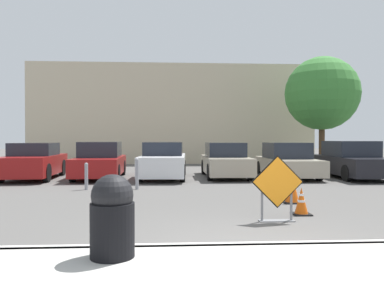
{
  "coord_description": "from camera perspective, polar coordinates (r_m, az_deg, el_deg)",
  "views": [
    {
      "loc": [
        -1.24,
        -5.32,
        1.65
      ],
      "look_at": [
        -0.16,
        12.99,
        1.4
      ],
      "focal_mm": 35.0,
      "sensor_mm": 36.0,
      "label": 1
    }
  ],
  "objects": [
    {
      "name": "parked_car_fifth",
      "position": [
        16.71,
        14.27,
        -2.59
      ],
      "size": [
        1.95,
        4.46,
        1.49
      ],
      "rotation": [
        0.0,
        0.0,
        3.13
      ],
      "color": "#A39984",
      "rests_on": "ground_plane"
    },
    {
      "name": "traffic_cone_fifth",
      "position": [
        14.33,
        13.28,
        -4.22
      ],
      "size": [
        0.38,
        0.38,
        0.83
      ],
      "color": "black",
      "rests_on": "ground_plane"
    },
    {
      "name": "traffic_cone_third",
      "position": [
        11.44,
        13.89,
        -5.7
      ],
      "size": [
        0.45,
        0.45,
        0.74
      ],
      "color": "black",
      "rests_on": "ground_plane"
    },
    {
      "name": "ground_plane",
      "position": [
        15.46,
        1.25,
        -5.34
      ],
      "size": [
        96.0,
        96.0,
        0.0
      ],
      "primitive_type": "plane",
      "color": "#565451"
    },
    {
      "name": "sidewalk_strip",
      "position": [
        4.66,
        13.0,
        -19.07
      ],
      "size": [
        29.4,
        2.23,
        0.14
      ],
      "color": "beige",
      "rests_on": "ground_plane"
    },
    {
      "name": "bollard_nearest",
      "position": [
        12.39,
        -8.38,
        -4.39
      ],
      "size": [
        0.12,
        0.12,
        1.01
      ],
      "color": "gray",
      "rests_on": "ground_plane"
    },
    {
      "name": "building_facade_backdrop",
      "position": [
        27.06,
        -2.93,
        4.32
      ],
      "size": [
        18.95,
        5.0,
        6.63
      ],
      "color": "beige",
      "rests_on": "ground_plane"
    },
    {
      "name": "traffic_cone_fourth",
      "position": [
        13.0,
        13.46,
        -5.11
      ],
      "size": [
        0.51,
        0.51,
        0.66
      ],
      "color": "black",
      "rests_on": "ground_plane"
    },
    {
      "name": "bollard_second",
      "position": [
        12.64,
        -15.81,
        -4.62
      ],
      "size": [
        0.12,
        0.12,
        0.88
      ],
      "color": "gray",
      "rests_on": "ground_plane"
    },
    {
      "name": "parked_car_fourth",
      "position": [
        16.25,
        5.11,
        -2.62
      ],
      "size": [
        1.84,
        4.31,
        1.49
      ],
      "rotation": [
        0.0,
        0.0,
        3.14
      ],
      "color": "#A39984",
      "rests_on": "ground_plane"
    },
    {
      "name": "street_tree_behind_lot",
      "position": [
        21.96,
        19.19,
        7.26
      ],
      "size": [
        4.02,
        4.02,
        6.17
      ],
      "color": "#513823",
      "rests_on": "ground_plane"
    },
    {
      "name": "parked_car_third",
      "position": [
        15.71,
        -4.37,
        -2.66
      ],
      "size": [
        2.0,
        4.41,
        1.51
      ],
      "rotation": [
        0.0,
        0.0,
        3.09
      ],
      "color": "silver",
      "rests_on": "ground_plane"
    },
    {
      "name": "curb_lip",
      "position": [
        5.69,
        9.71,
        -15.37
      ],
      "size": [
        29.4,
        0.2,
        0.14
      ],
      "color": "beige",
      "rests_on": "ground_plane"
    },
    {
      "name": "parked_car_nearest",
      "position": [
        16.77,
        -22.93,
        -2.52
      ],
      "size": [
        2.1,
        4.38,
        1.48
      ],
      "rotation": [
        0.0,
        0.0,
        3.21
      ],
      "color": "maroon",
      "rests_on": "ground_plane"
    },
    {
      "name": "traffic_cone_second",
      "position": [
        10.04,
        15.01,
        -6.55
      ],
      "size": [
        0.47,
        0.47,
        0.77
      ],
      "color": "black",
      "rests_on": "ground_plane"
    },
    {
      "name": "trash_bin",
      "position": [
        4.96,
        -12.04,
        -10.63
      ],
      "size": [
        0.57,
        0.57,
        1.06
      ],
      "color": "black",
      "rests_on": "sidewalk_strip"
    },
    {
      "name": "traffic_cone_nearest",
      "position": [
        8.56,
        16.33,
        -8.41
      ],
      "size": [
        0.39,
        0.39,
        0.59
      ],
      "color": "black",
      "rests_on": "ground_plane"
    },
    {
      "name": "parked_car_sixth",
      "position": [
        17.37,
        23.07,
        -2.38
      ],
      "size": [
        1.99,
        4.68,
        1.56
      ],
      "rotation": [
        0.0,
        0.0,
        3.13
      ],
      "color": "black",
      "rests_on": "ground_plane"
    },
    {
      "name": "parked_car_second",
      "position": [
        16.21,
        -13.84,
        -2.61
      ],
      "size": [
        2.0,
        4.25,
        1.52
      ],
      "rotation": [
        0.0,
        0.0,
        3.18
      ],
      "color": "maroon",
      "rests_on": "ground_plane"
    },
    {
      "name": "road_closed_sign",
      "position": [
        7.67,
        12.87,
        -6.44
      ],
      "size": [
        1.05,
        0.2,
        1.32
      ],
      "color": "black",
      "rests_on": "ground_plane"
    }
  ]
}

